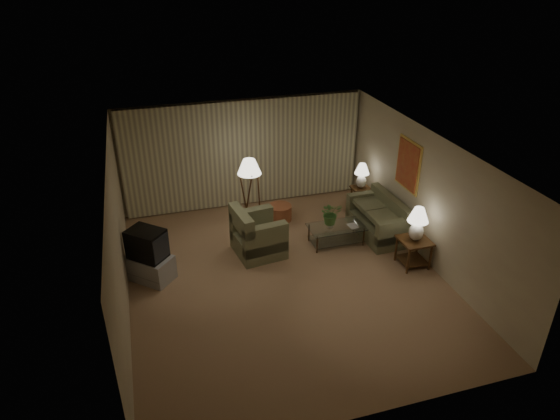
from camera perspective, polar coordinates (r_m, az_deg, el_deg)
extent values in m
plane|color=#A37E5A|center=(10.02, 0.55, -7.71)|extent=(7.00, 7.00, 0.00)
cube|color=beige|center=(12.39, -4.20, 6.55)|extent=(6.00, 0.04, 2.70)
cube|color=beige|center=(9.01, -18.01, -3.48)|extent=(0.04, 7.00, 2.70)
cube|color=beige|center=(10.49, 16.46, 1.36)|extent=(0.04, 7.00, 2.70)
cube|color=white|center=(8.74, 0.63, 6.87)|extent=(6.00, 7.00, 0.04)
cube|color=beige|center=(12.31, -4.11, 6.42)|extent=(5.85, 0.12, 2.65)
cube|color=#DFB84E|center=(10.93, 14.46, 5.02)|extent=(0.03, 0.90, 1.10)
cube|color=#AB2A1F|center=(10.92, 14.35, 5.01)|extent=(0.02, 0.80, 1.00)
cube|color=#6F7250|center=(11.57, 10.96, -1.90)|extent=(1.66, 0.91, 0.38)
cube|color=#6F7250|center=(10.68, -2.46, -3.84)|extent=(1.25, 1.22, 0.44)
cube|color=#36220E|center=(10.44, 15.16, -3.40)|extent=(0.60, 0.60, 0.04)
cube|color=#36220E|center=(10.68, 14.85, -5.52)|extent=(0.51, 0.51, 0.02)
cylinder|color=#36220E|center=(10.30, 14.45, -5.74)|extent=(0.05, 0.05, 0.56)
cylinder|color=#36220E|center=(10.66, 13.13, -4.34)|extent=(0.05, 0.05, 0.56)
cylinder|color=#36220E|center=(10.55, 16.81, -5.24)|extent=(0.05, 0.05, 0.56)
cylinder|color=#36220E|center=(10.90, 15.44, -3.90)|extent=(0.05, 0.05, 0.56)
cube|color=#36220E|center=(12.44, 9.19, 2.49)|extent=(0.44, 0.37, 0.04)
cube|color=#36220E|center=(12.64, 9.04, 0.61)|extent=(0.38, 0.32, 0.02)
cylinder|color=#36220E|center=(12.39, 8.64, 0.89)|extent=(0.05, 0.05, 0.56)
cylinder|color=#36220E|center=(12.61, 8.13, 1.42)|extent=(0.05, 0.05, 0.56)
cylinder|color=#36220E|center=(12.53, 10.06, 1.09)|extent=(0.05, 0.05, 0.56)
cylinder|color=#36220E|center=(12.75, 9.54, 1.61)|extent=(0.05, 0.05, 0.56)
ellipsoid|color=white|center=(10.34, 15.29, -2.43)|extent=(0.29, 0.29, 0.37)
cylinder|color=white|center=(10.24, 15.45, -1.34)|extent=(0.03, 0.03, 0.08)
cone|color=white|center=(10.16, 15.57, -0.51)|extent=(0.42, 0.42, 0.29)
ellipsoid|color=white|center=(12.37, 9.26, 3.24)|extent=(0.25, 0.25, 0.32)
cylinder|color=white|center=(12.29, 9.32, 4.06)|extent=(0.03, 0.03, 0.07)
cone|color=white|center=(12.23, 9.37, 4.69)|extent=(0.36, 0.36, 0.25)
cube|color=silver|center=(10.98, 6.48, -1.94)|extent=(1.22, 0.67, 0.02)
cube|color=silver|center=(11.14, 6.40, -3.31)|extent=(1.14, 0.58, 0.01)
cylinder|color=#45301B|center=(10.70, 4.27, -3.99)|extent=(0.04, 0.04, 0.40)
cylinder|color=#45301B|center=(11.12, 3.33, -2.62)|extent=(0.04, 0.04, 0.40)
cylinder|color=#45301B|center=(11.09, 9.53, -3.10)|extent=(0.04, 0.04, 0.40)
cylinder|color=#45301B|center=(11.49, 8.42, -1.82)|extent=(0.04, 0.04, 0.40)
cube|color=#9C9C9F|center=(10.19, -14.63, -6.39)|extent=(1.43, 1.42, 0.50)
cube|color=black|center=(9.90, -15.00, -3.77)|extent=(1.18, 1.18, 0.59)
cylinder|color=#36220E|center=(11.24, -3.51, 4.06)|extent=(0.04, 0.04, 0.24)
cone|color=white|center=(11.17, -3.54, 4.97)|extent=(0.54, 0.54, 0.34)
cylinder|color=#984933|center=(11.97, -0.01, -0.30)|extent=(0.60, 0.60, 0.37)
imported|color=white|center=(10.89, 5.77, -1.66)|extent=(0.18, 0.18, 0.16)
imported|color=#498038|center=(10.73, 5.86, -0.11)|extent=(0.49, 0.44, 0.51)
imported|color=olive|center=(10.99, 7.89, -1.92)|extent=(0.21, 0.27, 0.02)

